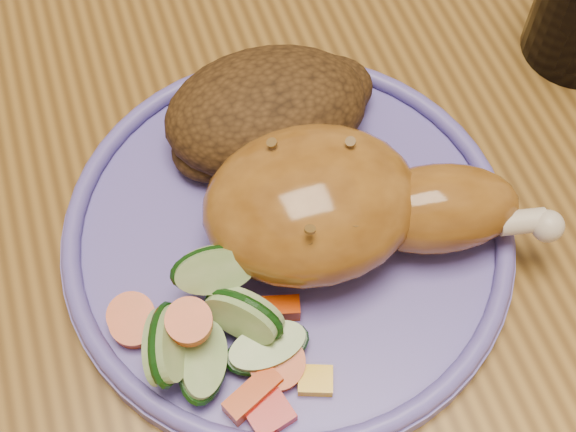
# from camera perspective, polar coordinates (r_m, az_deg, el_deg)

# --- Properties ---
(dining_table) EXTENTS (0.90, 1.40, 0.75)m
(dining_table) POSITION_cam_1_polar(r_m,az_deg,el_deg) (0.56, 1.14, 2.77)
(dining_table) COLOR brown
(dining_table) RESTS_ON ground
(plate) EXTENTS (0.24, 0.24, 0.01)m
(plate) POSITION_cam_1_polar(r_m,az_deg,el_deg) (0.43, 0.00, -1.41)
(plate) COLOR #5E53AF
(plate) RESTS_ON dining_table
(plate_rim) EXTENTS (0.24, 0.24, 0.01)m
(plate_rim) POSITION_cam_1_polar(r_m,az_deg,el_deg) (0.42, 0.00, -0.69)
(plate_rim) COLOR #5E53AF
(plate_rim) RESTS_ON plate
(chicken_leg) EXTENTS (0.18, 0.10, 0.06)m
(chicken_leg) POSITION_cam_1_polar(r_m,az_deg,el_deg) (0.40, 3.87, 0.78)
(chicken_leg) COLOR #965E1F
(chicken_leg) RESTS_ON plate
(rice_pilaf) EXTENTS (0.12, 0.08, 0.05)m
(rice_pilaf) POSITION_cam_1_polar(r_m,az_deg,el_deg) (0.45, -1.27, 7.48)
(rice_pilaf) COLOR #3F270F
(rice_pilaf) RESTS_ON plate
(vegetable_pile) EXTENTS (0.10, 0.10, 0.05)m
(vegetable_pile) POSITION_cam_1_polar(r_m,az_deg,el_deg) (0.39, -5.04, -8.26)
(vegetable_pile) COLOR #A50A05
(vegetable_pile) RESTS_ON plate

